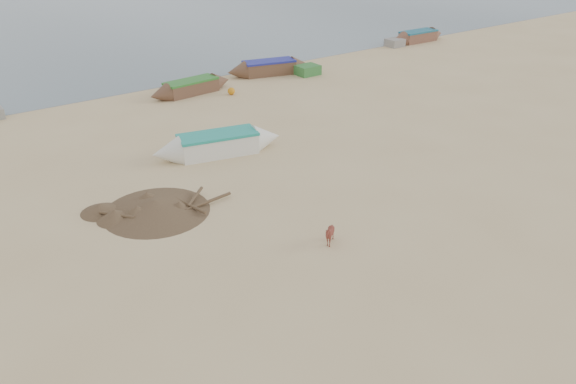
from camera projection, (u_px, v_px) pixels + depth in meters
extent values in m
plane|color=tan|center=(362.00, 266.00, 17.80)|extent=(140.00, 140.00, 0.00)
imported|color=maroon|center=(330.00, 235.00, 18.76)|extent=(0.77, 0.69, 0.79)
cone|color=brown|center=(156.00, 206.00, 20.88)|extent=(4.34, 4.34, 0.47)
sphere|color=#C47912|center=(231.00, 91.00, 33.83)|extent=(0.44, 0.44, 0.44)
cube|color=#316E32|center=(308.00, 70.00, 37.79)|extent=(1.50, 1.20, 0.64)
cube|color=gray|center=(395.00, 43.00, 45.39)|extent=(1.30, 1.20, 0.60)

